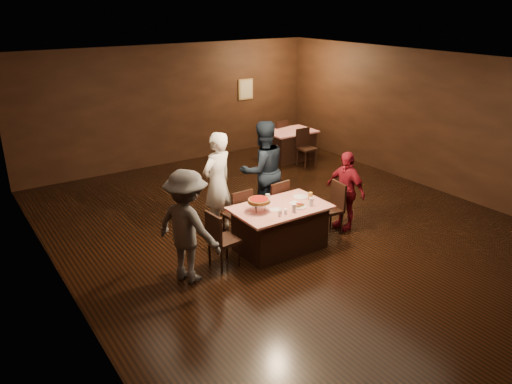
# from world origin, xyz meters

# --- Properties ---
(room) EXTENTS (10.00, 10.04, 3.02)m
(room) POSITION_xyz_m (0.00, 0.01, 2.14)
(room) COLOR black
(room) RESTS_ON ground
(main_table) EXTENTS (1.60, 1.00, 0.77)m
(main_table) POSITION_xyz_m (-0.62, -0.48, 0.39)
(main_table) COLOR red
(main_table) RESTS_ON ground
(back_table) EXTENTS (1.30, 0.90, 0.77)m
(back_table) POSITION_xyz_m (2.66, 3.52, 0.39)
(back_table) COLOR #B40C17
(back_table) RESTS_ON ground
(chair_far_left) EXTENTS (0.43, 0.43, 0.95)m
(chair_far_left) POSITION_xyz_m (-1.02, 0.27, 0.47)
(chair_far_left) COLOR black
(chair_far_left) RESTS_ON ground
(chair_far_right) EXTENTS (0.45, 0.45, 0.95)m
(chair_far_right) POSITION_xyz_m (-0.22, 0.27, 0.47)
(chair_far_right) COLOR black
(chair_far_right) RESTS_ON ground
(chair_end_left) EXTENTS (0.45, 0.45, 0.95)m
(chair_end_left) POSITION_xyz_m (-1.72, -0.48, 0.47)
(chair_end_left) COLOR black
(chair_end_left) RESTS_ON ground
(chair_end_right) EXTENTS (0.47, 0.47, 0.95)m
(chair_end_right) POSITION_xyz_m (0.48, -0.48, 0.47)
(chair_end_right) COLOR black
(chair_end_right) RESTS_ON ground
(chair_back_near) EXTENTS (0.43, 0.43, 0.95)m
(chair_back_near) POSITION_xyz_m (2.66, 2.82, 0.47)
(chair_back_near) COLOR black
(chair_back_near) RESTS_ON ground
(chair_back_far) EXTENTS (0.48, 0.48, 0.95)m
(chair_back_far) POSITION_xyz_m (2.66, 4.12, 0.47)
(chair_back_far) COLOR black
(chair_back_far) RESTS_ON ground
(diner_white_jacket) EXTENTS (0.79, 0.64, 1.87)m
(diner_white_jacket) POSITION_xyz_m (-1.15, 0.71, 0.94)
(diner_white_jacket) COLOR white
(diner_white_jacket) RESTS_ON ground
(diner_navy_hoodie) EXTENTS (1.02, 0.83, 1.93)m
(diner_navy_hoodie) POSITION_xyz_m (-0.12, 0.77, 0.96)
(diner_navy_hoodie) COLOR black
(diner_navy_hoodie) RESTS_ON ground
(diner_grey_knit) EXTENTS (1.04, 1.29, 1.75)m
(diner_grey_knit) POSITION_xyz_m (-2.36, -0.52, 0.88)
(diner_grey_knit) COLOR #4C4D51
(diner_grey_knit) RESTS_ON ground
(diner_red_shirt) EXTENTS (0.44, 0.90, 1.48)m
(diner_red_shirt) POSITION_xyz_m (0.87, -0.46, 0.74)
(diner_red_shirt) COLOR maroon
(diner_red_shirt) RESTS_ON ground
(pizza_stand) EXTENTS (0.38, 0.38, 0.22)m
(pizza_stand) POSITION_xyz_m (-1.02, -0.43, 0.95)
(pizza_stand) COLOR black
(pizza_stand) RESTS_ON main_table
(plate_with_slice) EXTENTS (0.25, 0.25, 0.06)m
(plate_with_slice) POSITION_xyz_m (-0.37, -0.66, 0.80)
(plate_with_slice) COLOR white
(plate_with_slice) RESTS_ON main_table
(plate_empty) EXTENTS (0.25, 0.25, 0.01)m
(plate_empty) POSITION_xyz_m (-0.07, -0.33, 0.78)
(plate_empty) COLOR white
(plate_empty) RESTS_ON main_table
(glass_front_left) EXTENTS (0.08, 0.08, 0.14)m
(glass_front_left) POSITION_xyz_m (-0.57, -0.78, 0.84)
(glass_front_left) COLOR silver
(glass_front_left) RESTS_ON main_table
(glass_front_right) EXTENTS (0.08, 0.08, 0.14)m
(glass_front_right) POSITION_xyz_m (-0.17, -0.73, 0.84)
(glass_front_right) COLOR silver
(glass_front_right) RESTS_ON main_table
(glass_amber) EXTENTS (0.08, 0.08, 0.14)m
(glass_amber) POSITION_xyz_m (-0.02, -0.53, 0.84)
(glass_amber) COLOR #BF7F26
(glass_amber) RESTS_ON main_table
(glass_back) EXTENTS (0.08, 0.08, 0.14)m
(glass_back) POSITION_xyz_m (-0.67, -0.18, 0.84)
(glass_back) COLOR silver
(glass_back) RESTS_ON main_table
(condiments) EXTENTS (0.17, 0.10, 0.09)m
(condiments) POSITION_xyz_m (-0.80, -0.76, 0.82)
(condiments) COLOR silver
(condiments) RESTS_ON main_table
(napkin_center) EXTENTS (0.19, 0.19, 0.01)m
(napkin_center) POSITION_xyz_m (-0.32, -0.48, 0.77)
(napkin_center) COLOR white
(napkin_center) RESTS_ON main_table
(napkin_left) EXTENTS (0.21, 0.21, 0.01)m
(napkin_left) POSITION_xyz_m (-0.77, -0.53, 0.77)
(napkin_left) COLOR white
(napkin_left) RESTS_ON main_table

